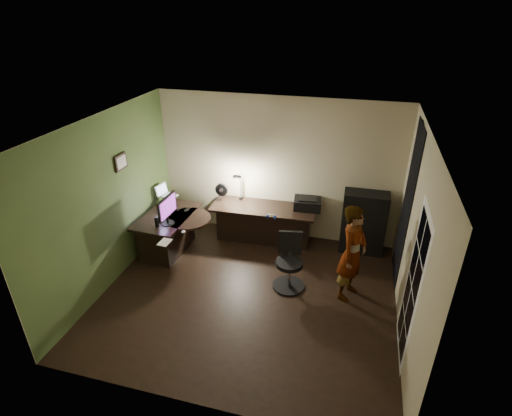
% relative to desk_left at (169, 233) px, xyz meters
% --- Properties ---
extents(floor, '(4.50, 4.00, 0.01)m').
position_rel_desk_left_xyz_m(floor, '(1.73, -0.85, -0.38)').
color(floor, black).
rests_on(floor, ground).
extents(ceiling, '(4.50, 4.00, 0.01)m').
position_rel_desk_left_xyz_m(ceiling, '(1.73, -0.85, 2.33)').
color(ceiling, silver).
rests_on(ceiling, floor).
extents(wall_back, '(4.50, 0.01, 2.70)m').
position_rel_desk_left_xyz_m(wall_back, '(1.73, 1.15, 0.98)').
color(wall_back, tan).
rests_on(wall_back, floor).
extents(wall_front, '(4.50, 0.01, 2.70)m').
position_rel_desk_left_xyz_m(wall_front, '(1.73, -2.86, 0.98)').
color(wall_front, tan).
rests_on(wall_front, floor).
extents(wall_left, '(0.01, 4.00, 2.70)m').
position_rel_desk_left_xyz_m(wall_left, '(-0.53, -0.85, 0.98)').
color(wall_left, tan).
rests_on(wall_left, floor).
extents(wall_right, '(0.01, 4.00, 2.70)m').
position_rel_desk_left_xyz_m(wall_right, '(3.98, -0.85, 0.98)').
color(wall_right, tan).
rests_on(wall_right, floor).
extents(green_wall_overlay, '(0.00, 4.00, 2.70)m').
position_rel_desk_left_xyz_m(green_wall_overlay, '(-0.51, -0.85, 0.98)').
color(green_wall_overlay, '#465D2B').
rests_on(green_wall_overlay, floor).
extents(arched_doorway, '(0.01, 0.90, 2.60)m').
position_rel_desk_left_xyz_m(arched_doorway, '(3.97, 0.30, 0.93)').
color(arched_doorway, black).
rests_on(arched_doorway, floor).
extents(french_door, '(0.02, 0.92, 2.10)m').
position_rel_desk_left_xyz_m(french_door, '(3.97, -1.40, 0.68)').
color(french_door, white).
rests_on(french_door, floor).
extents(framed_picture, '(0.04, 0.30, 0.25)m').
position_rel_desk_left_xyz_m(framed_picture, '(-0.49, -0.40, 1.48)').
color(framed_picture, black).
rests_on(framed_picture, wall_left).
extents(desk_left, '(0.86, 1.33, 0.75)m').
position_rel_desk_left_xyz_m(desk_left, '(0.00, 0.00, 0.00)').
color(desk_left, black).
rests_on(desk_left, floor).
extents(desk_right, '(1.96, 0.75, 0.72)m').
position_rel_desk_left_xyz_m(desk_right, '(1.56, 0.78, -0.01)').
color(desk_right, black).
rests_on(desk_right, floor).
extents(cabinet, '(0.78, 0.40, 1.16)m').
position_rel_desk_left_xyz_m(cabinet, '(3.39, 0.93, 0.21)').
color(cabinet, black).
rests_on(cabinet, floor).
extents(laptop_stand, '(0.25, 0.22, 0.09)m').
position_rel_desk_left_xyz_m(laptop_stand, '(-0.23, 0.57, 0.42)').
color(laptop_stand, silver).
rests_on(laptop_stand, desk_left).
extents(laptop, '(0.37, 0.36, 0.22)m').
position_rel_desk_left_xyz_m(laptop, '(-0.23, 0.57, 0.57)').
color(laptop, silver).
rests_on(laptop, laptop_stand).
extents(monitor, '(0.13, 0.56, 0.37)m').
position_rel_desk_left_xyz_m(monitor, '(0.15, -0.27, 0.56)').
color(monitor, black).
rests_on(monitor, desk_left).
extents(mouse, '(0.09, 0.10, 0.03)m').
position_rel_desk_left_xyz_m(mouse, '(0.52, -0.48, 0.39)').
color(mouse, silver).
rests_on(mouse, desk_left).
extents(phone, '(0.07, 0.13, 0.01)m').
position_rel_desk_left_xyz_m(phone, '(0.26, 0.28, 0.38)').
color(phone, black).
rests_on(phone, desk_left).
extents(pen, '(0.01, 0.12, 0.01)m').
position_rel_desk_left_xyz_m(pen, '(0.11, 0.23, 0.38)').
color(pen, black).
rests_on(pen, desk_left).
extents(speaker, '(0.07, 0.07, 0.18)m').
position_rel_desk_left_xyz_m(speaker, '(0.02, -0.41, 0.46)').
color(speaker, black).
rests_on(speaker, desk_left).
extents(notepad, '(0.17, 0.24, 0.01)m').
position_rel_desk_left_xyz_m(notepad, '(0.37, -0.83, 0.38)').
color(notepad, silver).
rests_on(notepad, desk_left).
extents(desk_fan, '(0.25, 0.14, 0.38)m').
position_rel_desk_left_xyz_m(desk_fan, '(0.75, 0.82, 0.53)').
color(desk_fan, black).
rests_on(desk_fan, desk_right).
extents(headphones, '(0.18, 0.08, 0.08)m').
position_rel_desk_left_xyz_m(headphones, '(1.80, 0.42, 0.38)').
color(headphones, '#0D2EA0').
rests_on(headphones, desk_right).
extents(printer, '(0.53, 0.43, 0.22)m').
position_rel_desk_left_xyz_m(printer, '(2.36, 0.95, 0.45)').
color(printer, black).
rests_on(printer, desk_right).
extents(desk_lamp, '(0.20, 0.31, 0.62)m').
position_rel_desk_left_xyz_m(desk_lamp, '(1.07, 0.98, 0.65)').
color(desk_lamp, black).
rests_on(desk_lamp, desk_right).
extents(office_chair, '(0.59, 0.59, 0.92)m').
position_rel_desk_left_xyz_m(office_chair, '(2.30, -0.48, 0.09)').
color(office_chair, black).
rests_on(office_chair, floor).
extents(person, '(0.55, 0.65, 1.55)m').
position_rel_desk_left_xyz_m(person, '(3.24, -0.43, 0.40)').
color(person, '#D8A88C').
rests_on(person, floor).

